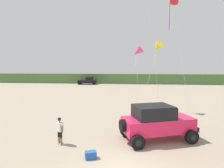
{
  "coord_description": "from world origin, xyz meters",
  "views": [
    {
      "loc": [
        0.46,
        -8.37,
        4.71
      ],
      "look_at": [
        -0.92,
        4.05,
        3.54
      ],
      "focal_mm": 30.72,
      "sensor_mm": 36.0,
      "label": 1
    }
  ],
  "objects_px": {
    "cooler_box": "(91,155)",
    "kite_red_delta": "(172,3)",
    "kite_yellow_diamond": "(138,52)",
    "kite_black_sled": "(158,47)",
    "jeep": "(157,122)",
    "distant_pickup": "(88,81)",
    "person_watching": "(60,129)"
  },
  "relations": [
    {
      "from": "kite_yellow_diamond",
      "to": "kite_red_delta",
      "type": "bearing_deg",
      "value": -6.79
    },
    {
      "from": "jeep",
      "to": "kite_red_delta",
      "type": "distance_m",
      "value": 10.71
    },
    {
      "from": "kite_red_delta",
      "to": "kite_yellow_diamond",
      "type": "distance_m",
      "value": 5.06
    },
    {
      "from": "jeep",
      "to": "kite_black_sled",
      "type": "height_order",
      "value": "kite_black_sled"
    },
    {
      "from": "kite_yellow_diamond",
      "to": "person_watching",
      "type": "bearing_deg",
      "value": -123.1
    },
    {
      "from": "jeep",
      "to": "kite_yellow_diamond",
      "type": "distance_m",
      "value": 7.71
    },
    {
      "from": "kite_black_sled",
      "to": "jeep",
      "type": "bearing_deg",
      "value": -96.5
    },
    {
      "from": "person_watching",
      "to": "distant_pickup",
      "type": "distance_m",
      "value": 37.99
    },
    {
      "from": "jeep",
      "to": "person_watching",
      "type": "relative_size",
      "value": 3.0
    },
    {
      "from": "jeep",
      "to": "person_watching",
      "type": "distance_m",
      "value": 6.01
    },
    {
      "from": "cooler_box",
      "to": "kite_red_delta",
      "type": "relative_size",
      "value": 0.05
    },
    {
      "from": "cooler_box",
      "to": "kite_red_delta",
      "type": "xyz_separation_m",
      "value": [
        5.36,
        8.44,
        10.0
      ]
    },
    {
      "from": "cooler_box",
      "to": "kite_red_delta",
      "type": "bearing_deg",
      "value": 35.28
    },
    {
      "from": "jeep",
      "to": "kite_yellow_diamond",
      "type": "bearing_deg",
      "value": 100.84
    },
    {
      "from": "person_watching",
      "to": "distant_pickup",
      "type": "height_order",
      "value": "distant_pickup"
    },
    {
      "from": "kite_black_sled",
      "to": "person_watching",
      "type": "bearing_deg",
      "value": -126.34
    },
    {
      "from": "distant_pickup",
      "to": "kite_black_sled",
      "type": "height_order",
      "value": "kite_black_sled"
    },
    {
      "from": "kite_red_delta",
      "to": "kite_yellow_diamond",
      "type": "bearing_deg",
      "value": 173.21
    },
    {
      "from": "kite_red_delta",
      "to": "kite_yellow_diamond",
      "type": "xyz_separation_m",
      "value": [
        -2.86,
        0.34,
        -4.15
      ]
    },
    {
      "from": "distant_pickup",
      "to": "kite_yellow_diamond",
      "type": "xyz_separation_m",
      "value": [
        12.0,
        -30.04,
        5.1
      ]
    },
    {
      "from": "cooler_box",
      "to": "distant_pickup",
      "type": "xyz_separation_m",
      "value": [
        -9.5,
        38.82,
        0.75
      ]
    },
    {
      "from": "person_watching",
      "to": "kite_black_sled",
      "type": "xyz_separation_m",
      "value": [
        6.74,
        9.16,
        5.69
      ]
    },
    {
      "from": "person_watching",
      "to": "kite_yellow_diamond",
      "type": "height_order",
      "value": "kite_yellow_diamond"
    },
    {
      "from": "cooler_box",
      "to": "kite_yellow_diamond",
      "type": "height_order",
      "value": "kite_yellow_diamond"
    },
    {
      "from": "cooler_box",
      "to": "kite_yellow_diamond",
      "type": "xyz_separation_m",
      "value": [
        2.5,
        8.78,
        5.85
      ]
    },
    {
      "from": "kite_red_delta",
      "to": "person_watching",
      "type": "bearing_deg",
      "value": -137.68
    },
    {
      "from": "cooler_box",
      "to": "kite_black_sled",
      "type": "bearing_deg",
      "value": 44.81
    },
    {
      "from": "distant_pickup",
      "to": "kite_red_delta",
      "type": "height_order",
      "value": "kite_red_delta"
    },
    {
      "from": "kite_red_delta",
      "to": "kite_black_sled",
      "type": "xyz_separation_m",
      "value": [
        -0.84,
        2.26,
        -3.57
      ]
    },
    {
      "from": "cooler_box",
      "to": "kite_yellow_diamond",
      "type": "distance_m",
      "value": 10.84
    },
    {
      "from": "distant_pickup",
      "to": "kite_red_delta",
      "type": "bearing_deg",
      "value": -63.94
    },
    {
      "from": "person_watching",
      "to": "kite_red_delta",
      "type": "xyz_separation_m",
      "value": [
        7.58,
        6.91,
        9.26
      ]
    }
  ]
}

